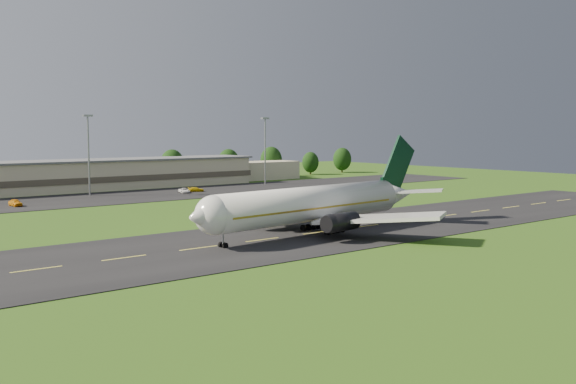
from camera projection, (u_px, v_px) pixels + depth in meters
ground at (262, 240)px, 95.90m from camera, size 360.00×360.00×0.00m
taxiway at (262, 240)px, 95.90m from camera, size 220.00×30.00×0.10m
apron at (82, 200)px, 151.87m from camera, size 260.00×30.00×0.10m
airliner at (313, 205)px, 101.85m from camera, size 51.25×41.97×15.57m
terminal at (72, 176)px, 174.27m from camera, size 145.00×16.00×8.40m
light_mast_centre at (88, 145)px, 159.99m from camera, size 2.40×1.20×20.35m
light_mast_east at (265, 143)px, 194.19m from camera, size 2.40×1.20×20.35m
tree_line at (145, 166)px, 198.44m from camera, size 202.06×9.34×10.70m
service_vehicle_a at (15, 203)px, 138.42m from camera, size 2.14×4.57×1.51m
service_vehicle_c at (184, 190)px, 168.16m from camera, size 2.83×4.78×1.24m
service_vehicle_d at (196, 189)px, 171.36m from camera, size 4.55×3.17×1.22m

